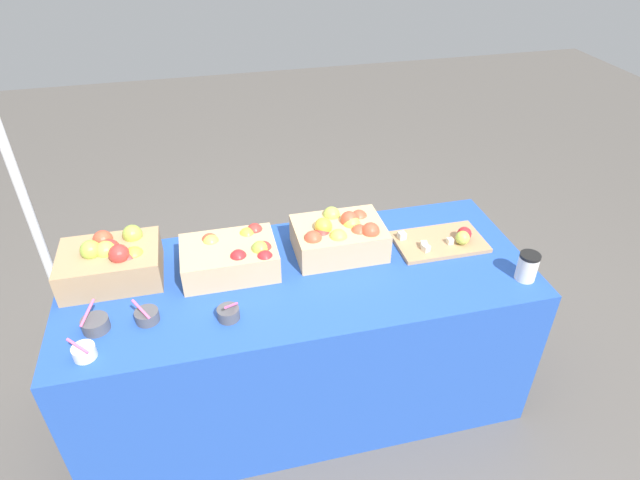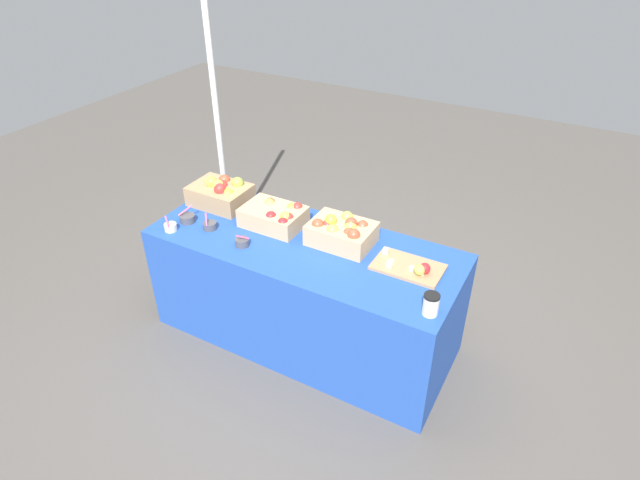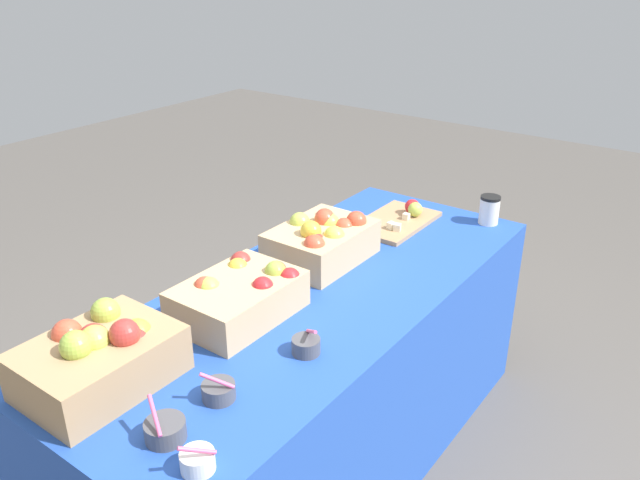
{
  "view_description": "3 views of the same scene",
  "coord_description": "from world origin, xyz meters",
  "px_view_note": "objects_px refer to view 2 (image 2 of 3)",
  "views": [
    {
      "loc": [
        -0.32,
        -1.68,
        2.09
      ],
      "look_at": [
        0.1,
        0.07,
        0.84
      ],
      "focal_mm": 29.99,
      "sensor_mm": 36.0,
      "label": 1
    },
    {
      "loc": [
        1.36,
        -2.27,
        2.5
      ],
      "look_at": [
        0.11,
        0.0,
        0.79
      ],
      "focal_mm": 29.83,
      "sensor_mm": 36.0,
      "label": 2
    },
    {
      "loc": [
        -1.48,
        -1.11,
        1.78
      ],
      "look_at": [
        0.08,
        0.03,
        0.88
      ],
      "focal_mm": 35.74,
      "sensor_mm": 36.0,
      "label": 3
    }
  ],
  "objects_px": {
    "cutting_board_front": "(411,267)",
    "sample_bowl_near": "(187,218)",
    "tent_pole": "(218,127)",
    "apple_crate_right": "(342,232)",
    "sample_bowl_far": "(242,242)",
    "apple_crate_middle": "(275,216)",
    "sample_bowl_extra": "(210,225)",
    "apple_crate_left": "(221,193)",
    "coffee_cup": "(431,304)",
    "sample_bowl_mid": "(170,227)"
  },
  "relations": [
    {
      "from": "cutting_board_front",
      "to": "sample_bowl_near",
      "type": "height_order",
      "value": "sample_bowl_near"
    },
    {
      "from": "apple_crate_middle",
      "to": "cutting_board_front",
      "type": "bearing_deg",
      "value": -2.25
    },
    {
      "from": "cutting_board_front",
      "to": "sample_bowl_mid",
      "type": "relative_size",
      "value": 4.42
    },
    {
      "from": "cutting_board_front",
      "to": "sample_bowl_near",
      "type": "xyz_separation_m",
      "value": [
        -1.43,
        -0.2,
        0.01
      ]
    },
    {
      "from": "apple_crate_left",
      "to": "tent_pole",
      "type": "xyz_separation_m",
      "value": [
        -0.41,
        0.53,
        0.2
      ]
    },
    {
      "from": "apple_crate_right",
      "to": "sample_bowl_far",
      "type": "relative_size",
      "value": 4.09
    },
    {
      "from": "apple_crate_middle",
      "to": "sample_bowl_mid",
      "type": "relative_size",
      "value": 4.34
    },
    {
      "from": "apple_crate_right",
      "to": "cutting_board_front",
      "type": "bearing_deg",
      "value": -7.14
    },
    {
      "from": "sample_bowl_near",
      "to": "sample_bowl_far",
      "type": "xyz_separation_m",
      "value": [
        0.47,
        -0.05,
        -0.0
      ]
    },
    {
      "from": "sample_bowl_mid",
      "to": "sample_bowl_near",
      "type": "bearing_deg",
      "value": 79.82
    },
    {
      "from": "sample_bowl_mid",
      "to": "cutting_board_front",
      "type": "bearing_deg",
      "value": 12.79
    },
    {
      "from": "coffee_cup",
      "to": "tent_pole",
      "type": "xyz_separation_m",
      "value": [
        -2.01,
        0.92,
        0.22
      ]
    },
    {
      "from": "apple_crate_middle",
      "to": "apple_crate_right",
      "type": "height_order",
      "value": "apple_crate_right"
    },
    {
      "from": "tent_pole",
      "to": "apple_crate_right",
      "type": "bearing_deg",
      "value": -22.95
    },
    {
      "from": "sample_bowl_far",
      "to": "coffee_cup",
      "type": "height_order",
      "value": "coffee_cup"
    },
    {
      "from": "cutting_board_front",
      "to": "tent_pole",
      "type": "height_order",
      "value": "tent_pole"
    },
    {
      "from": "apple_crate_middle",
      "to": "coffee_cup",
      "type": "height_order",
      "value": "apple_crate_middle"
    },
    {
      "from": "apple_crate_left",
      "to": "apple_crate_middle",
      "type": "bearing_deg",
      "value": -6.96
    },
    {
      "from": "cutting_board_front",
      "to": "tent_pole",
      "type": "relative_size",
      "value": 0.19
    },
    {
      "from": "sample_bowl_extra",
      "to": "tent_pole",
      "type": "bearing_deg",
      "value": 123.56
    },
    {
      "from": "apple_crate_left",
      "to": "cutting_board_front",
      "type": "distance_m",
      "value": 1.38
    },
    {
      "from": "sample_bowl_mid",
      "to": "coffee_cup",
      "type": "relative_size",
      "value": 0.74
    },
    {
      "from": "apple_crate_right",
      "to": "sample_bowl_mid",
      "type": "distance_m",
      "value": 1.06
    },
    {
      "from": "apple_crate_middle",
      "to": "sample_bowl_extra",
      "type": "relative_size",
      "value": 4.03
    },
    {
      "from": "apple_crate_middle",
      "to": "sample_bowl_far",
      "type": "relative_size",
      "value": 4.12
    },
    {
      "from": "apple_crate_middle",
      "to": "apple_crate_right",
      "type": "distance_m",
      "value": 0.46
    },
    {
      "from": "cutting_board_front",
      "to": "apple_crate_right",
      "type": "bearing_deg",
      "value": 172.86
    },
    {
      "from": "sample_bowl_near",
      "to": "tent_pole",
      "type": "height_order",
      "value": "tent_pole"
    },
    {
      "from": "apple_crate_right",
      "to": "apple_crate_left",
      "type": "bearing_deg",
      "value": 177.81
    },
    {
      "from": "apple_crate_middle",
      "to": "coffee_cup",
      "type": "distance_m",
      "value": 1.18
    },
    {
      "from": "apple_crate_middle",
      "to": "coffee_cup",
      "type": "relative_size",
      "value": 3.2
    },
    {
      "from": "apple_crate_right",
      "to": "sample_bowl_near",
      "type": "relative_size",
      "value": 3.62
    },
    {
      "from": "tent_pole",
      "to": "sample_bowl_far",
      "type": "bearing_deg",
      "value": -46.45
    },
    {
      "from": "sample_bowl_far",
      "to": "sample_bowl_extra",
      "type": "height_order",
      "value": "sample_bowl_extra"
    },
    {
      "from": "apple_crate_right",
      "to": "sample_bowl_extra",
      "type": "relative_size",
      "value": 4.01
    },
    {
      "from": "cutting_board_front",
      "to": "tent_pole",
      "type": "distance_m",
      "value": 1.91
    },
    {
      "from": "coffee_cup",
      "to": "sample_bowl_far",
      "type": "bearing_deg",
      "value": 177.79
    },
    {
      "from": "cutting_board_front",
      "to": "sample_bowl_mid",
      "type": "xyz_separation_m",
      "value": [
        -1.45,
        -0.33,
        0.01
      ]
    },
    {
      "from": "apple_crate_middle",
      "to": "sample_bowl_mid",
      "type": "distance_m",
      "value": 0.65
    },
    {
      "from": "tent_pole",
      "to": "apple_crate_left",
      "type": "bearing_deg",
      "value": -52.03
    },
    {
      "from": "apple_crate_right",
      "to": "cutting_board_front",
      "type": "distance_m",
      "value": 0.47
    },
    {
      "from": "sample_bowl_near",
      "to": "sample_bowl_extra",
      "type": "xyz_separation_m",
      "value": [
        0.18,
        0.0,
        -0.0
      ]
    },
    {
      "from": "apple_crate_left",
      "to": "coffee_cup",
      "type": "height_order",
      "value": "apple_crate_left"
    },
    {
      "from": "cutting_board_front",
      "to": "sample_bowl_extra",
      "type": "distance_m",
      "value": 1.26
    },
    {
      "from": "sample_bowl_far",
      "to": "coffee_cup",
      "type": "relative_size",
      "value": 0.78
    },
    {
      "from": "sample_bowl_far",
      "to": "tent_pole",
      "type": "xyz_separation_m",
      "value": [
        -0.83,
        0.87,
        0.26
      ]
    },
    {
      "from": "sample_bowl_near",
      "to": "tent_pole",
      "type": "xyz_separation_m",
      "value": [
        -0.37,
        0.82,
        0.26
      ]
    },
    {
      "from": "coffee_cup",
      "to": "tent_pole",
      "type": "distance_m",
      "value": 2.22
    },
    {
      "from": "sample_bowl_far",
      "to": "sample_bowl_near",
      "type": "bearing_deg",
      "value": 173.43
    },
    {
      "from": "apple_crate_middle",
      "to": "tent_pole",
      "type": "distance_m",
      "value": 1.08
    }
  ]
}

